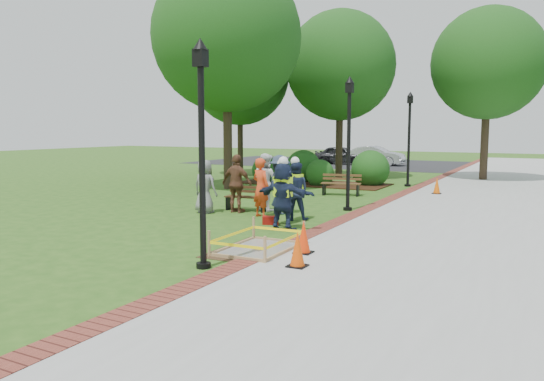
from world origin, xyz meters
The scene contains 34 objects.
ground centered at (0.00, 0.00, 0.00)m, with size 100.00×100.00×0.00m, color #285116.
sidewalk centered at (5.00, 10.00, 0.01)m, with size 6.00×60.00×0.02m, color #9E9E99.
brick_edging centered at (1.75, 10.00, 0.01)m, with size 0.50×60.00×0.03m, color maroon.
mulch_bed centered at (-3.00, 12.00, 0.02)m, with size 7.00×3.00×0.05m, color #381E0F.
parking_lot centered at (0.00, 27.00, 0.00)m, with size 36.00×12.00×0.01m, color black.
wet_concrete_pad centered at (1.47, -1.26, 0.23)m, with size 1.74×2.33×0.55m.
bench_near centered at (-1.61, 3.46, 0.25)m, with size 1.47×0.61×0.77m.
bench_far centered at (-0.30, 8.52, 0.27)m, with size 1.61×0.80×0.83m.
cone_front centered at (2.82, -2.15, 0.34)m, with size 0.35×0.35×0.70m.
cone_back centered at (2.46, -1.09, 0.34)m, with size 0.36×0.36×0.71m.
cone_far centered at (2.97, 10.68, 0.33)m, with size 0.34×0.34×0.68m.
toolbox centered at (0.22, 1.64, 0.11)m, with size 0.44×0.24×0.22m, color maroon.
lamp_near centered at (1.25, -3.00, 2.48)m, with size 0.28×0.28×4.26m.
lamp_mid centered at (1.25, 5.00, 2.48)m, with size 0.28×0.28×4.26m.
lamp_far centered at (1.25, 13.00, 2.48)m, with size 0.28×0.28×4.26m.
tree_left centered at (-5.47, 8.39, 6.47)m, with size 6.36×6.36×9.66m.
tree_back centered at (-2.97, 15.36, 5.85)m, with size 5.68×5.68×8.70m.
tree_right centered at (3.92, 17.92, 5.84)m, with size 5.60×5.60×8.66m.
tree_far centered at (-8.58, 14.56, 5.52)m, with size 5.48×5.48×8.27m.
shrub_a centered at (-5.42, 11.75, 0.00)m, with size 1.37×1.37×1.37m, color #1C4A15.
shrub_b centered at (-3.79, 12.61, 0.00)m, with size 1.71×1.71×1.71m, color #1C4A15.
shrub_c centered at (-2.40, 11.41, 0.00)m, with size 1.31×1.31×1.31m, color #1C4A15.
shrub_d centered at (-0.40, 12.64, 0.00)m, with size 1.76×1.76×1.76m, color #1C4A15.
shrub_e centered at (-3.35, 13.03, 0.00)m, with size 0.90×0.90×0.90m, color #1C4A15.
casual_person_a centered at (-2.53, 2.45, 0.83)m, with size 0.55×0.37×1.66m.
casual_person_b centered at (-0.60, 2.59, 0.88)m, with size 0.65×0.52×1.76m.
casual_person_c centered at (-1.06, 3.72, 0.92)m, with size 0.68×0.56×1.83m.
casual_person_d centered at (-1.67, 2.96, 0.91)m, with size 0.61×0.41×1.82m.
casual_person_e centered at (-0.35, 3.33, 0.91)m, with size 0.68×0.67×1.82m.
hivis_worker_a centered at (0.88, 1.10, 0.95)m, with size 0.59×0.40×1.92m.
hivis_worker_b centered at (0.49, 1.78, 0.90)m, with size 0.63×0.56×1.80m.
hivis_worker_c centered at (0.52, 2.56, 0.91)m, with size 0.62×0.50×1.83m.
parked_car_a centered at (-6.67, 25.74, 0.00)m, with size 4.49×1.95×1.46m, color #27272A.
parked_car_b centered at (-4.18, 25.86, 0.00)m, with size 4.58×1.99×1.49m, color #B2B2B7.
Camera 1 is at (6.98, -11.07, 2.64)m, focal length 35.00 mm.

